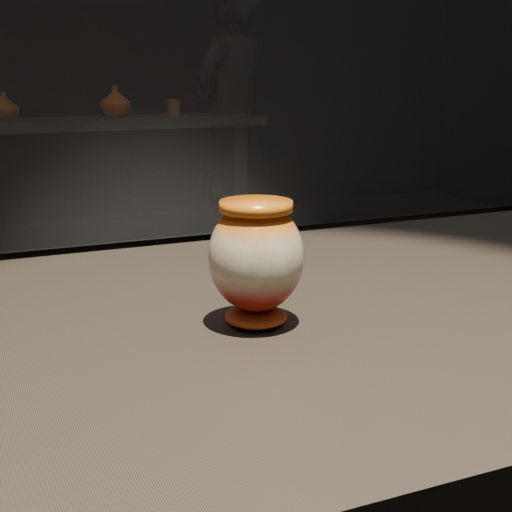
{
  "coord_description": "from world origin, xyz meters",
  "views": [
    {
      "loc": [
        -0.4,
        -0.78,
        1.2
      ],
      "look_at": [
        -0.08,
        -0.03,
        0.99
      ],
      "focal_mm": 50.0,
      "sensor_mm": 36.0,
      "label": 1
    }
  ],
  "objects": [
    {
      "name": "display_plinth",
      "position": [
        0.0,
        0.0,
        0.63
      ],
      "size": [
        2.0,
        0.8,
        0.9
      ],
      "color": "black",
      "rests_on": "ground"
    },
    {
      "name": "main_vase",
      "position": [
        -0.08,
        -0.03,
        0.98
      ],
      "size": [
        0.12,
        0.12,
        0.15
      ],
      "rotation": [
        0.0,
        0.0,
        -0.09
      ],
      "color": "maroon",
      "rests_on": "display_plinth"
    },
    {
      "name": "back_shelf",
      "position": [
        0.41,
        3.6,
        0.64
      ],
      "size": [
        2.0,
        0.6,
        0.9
      ],
      "color": "black",
      "rests_on": "ground"
    },
    {
      "name": "back_vase_left",
      "position": [
        -0.1,
        3.56,
        0.98
      ],
      "size": [
        0.22,
        0.22,
        0.17
      ],
      "primitive_type": "imported",
      "rotation": [
        0.0,
        0.0,
        2.59
      ],
      "color": "#973B16",
      "rests_on": "back_shelf"
    },
    {
      "name": "back_vase_mid",
      "position": [
        0.55,
        3.63,
        0.99
      ],
      "size": [
        0.25,
        0.25,
        0.19
      ],
      "primitive_type": "imported",
      "rotation": [
        0.0,
        0.0,
        0.98
      ],
      "color": "maroon",
      "rests_on": "back_shelf"
    },
    {
      "name": "back_vase_right",
      "position": [
        0.92,
        3.64,
        0.95
      ],
      "size": [
        0.08,
        0.08,
        0.1
      ],
      "primitive_type": "cylinder",
      "color": "#973B16",
      "rests_on": "back_shelf"
    },
    {
      "name": "visitor",
      "position": [
        1.35,
        3.78,
        0.87
      ],
      "size": [
        0.76,
        0.69,
        1.75
      ],
      "primitive_type": "imported",
      "rotation": [
        0.0,
        0.0,
        3.68
      ],
      "color": "black",
      "rests_on": "ground"
    }
  ]
}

